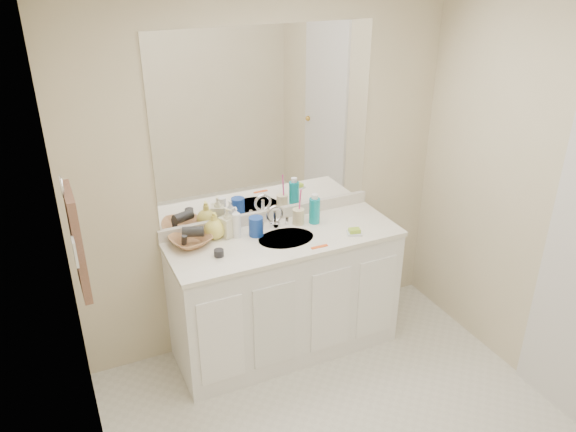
# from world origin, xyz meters

# --- Properties ---
(wall_back) EXTENTS (2.60, 0.02, 2.40)m
(wall_back) POSITION_xyz_m (0.00, 1.30, 1.20)
(wall_back) COLOR beige
(wall_back) RESTS_ON floor
(wall_left) EXTENTS (0.02, 2.60, 2.40)m
(wall_left) POSITION_xyz_m (-1.30, 0.00, 1.20)
(wall_left) COLOR beige
(wall_left) RESTS_ON floor
(wall_right) EXTENTS (0.02, 2.60, 2.40)m
(wall_right) POSITION_xyz_m (1.30, 0.00, 1.20)
(wall_right) COLOR beige
(wall_right) RESTS_ON floor
(vanity_cabinet) EXTENTS (1.50, 0.55, 0.85)m
(vanity_cabinet) POSITION_xyz_m (0.00, 1.02, 0.42)
(vanity_cabinet) COLOR white
(vanity_cabinet) RESTS_ON floor
(countertop) EXTENTS (1.52, 0.57, 0.03)m
(countertop) POSITION_xyz_m (0.00, 1.02, 0.86)
(countertop) COLOR white
(countertop) RESTS_ON vanity_cabinet
(backsplash) EXTENTS (1.52, 0.03, 0.08)m
(backsplash) POSITION_xyz_m (0.00, 1.29, 0.92)
(backsplash) COLOR beige
(backsplash) RESTS_ON countertop
(sink_basin) EXTENTS (0.37, 0.37, 0.02)m
(sink_basin) POSITION_xyz_m (0.00, 1.00, 0.87)
(sink_basin) COLOR beige
(sink_basin) RESTS_ON countertop
(faucet) EXTENTS (0.02, 0.02, 0.11)m
(faucet) POSITION_xyz_m (0.00, 1.18, 0.94)
(faucet) COLOR silver
(faucet) RESTS_ON countertop
(mirror) EXTENTS (1.48, 0.01, 1.20)m
(mirror) POSITION_xyz_m (0.00, 1.29, 1.56)
(mirror) COLOR white
(mirror) RESTS_ON wall_back
(blue_mug) EXTENTS (0.12, 0.12, 0.13)m
(blue_mug) POSITION_xyz_m (-0.16, 1.12, 0.94)
(blue_mug) COLOR navy
(blue_mug) RESTS_ON countertop
(tan_cup) EXTENTS (0.09, 0.09, 0.11)m
(tan_cup) POSITION_xyz_m (0.16, 1.16, 0.93)
(tan_cup) COLOR beige
(tan_cup) RESTS_ON countertop
(toothbrush) EXTENTS (0.01, 0.04, 0.21)m
(toothbrush) POSITION_xyz_m (0.17, 1.16, 1.03)
(toothbrush) COLOR #F13F95
(toothbrush) RESTS_ON tan_cup
(mouthwash_bottle) EXTENTS (0.09, 0.09, 0.18)m
(mouthwash_bottle) POSITION_xyz_m (0.27, 1.13, 0.97)
(mouthwash_bottle) COLOR #0D919D
(mouthwash_bottle) RESTS_ON countertop
(soap_dish) EXTENTS (0.12, 0.11, 0.01)m
(soap_dish) POSITION_xyz_m (0.43, 0.87, 0.89)
(soap_dish) COLOR silver
(soap_dish) RESTS_ON countertop
(green_soap) EXTENTS (0.08, 0.07, 0.03)m
(green_soap) POSITION_xyz_m (0.43, 0.87, 0.90)
(green_soap) COLOR #99C530
(green_soap) RESTS_ON soap_dish
(orange_comb) EXTENTS (0.11, 0.03, 0.00)m
(orange_comb) POSITION_xyz_m (0.14, 0.81, 0.88)
(orange_comb) COLOR #F15419
(orange_comb) RESTS_ON countertop
(dark_jar) EXTENTS (0.07, 0.07, 0.04)m
(dark_jar) POSITION_xyz_m (-0.47, 0.96, 0.90)
(dark_jar) COLOR black
(dark_jar) RESTS_ON countertop
(extra_white_bottle) EXTENTS (0.06, 0.06, 0.16)m
(extra_white_bottle) POSITION_xyz_m (-0.28, 1.15, 0.96)
(extra_white_bottle) COLOR white
(extra_white_bottle) RESTS_ON countertop
(soap_bottle_white) EXTENTS (0.07, 0.07, 0.17)m
(soap_bottle_white) POSITION_xyz_m (-0.25, 1.23, 0.96)
(soap_bottle_white) COLOR white
(soap_bottle_white) RESTS_ON countertop
(soap_bottle_cream) EXTENTS (0.11, 0.12, 0.20)m
(soap_bottle_cream) POSITION_xyz_m (-0.33, 1.19, 0.98)
(soap_bottle_cream) COLOR beige
(soap_bottle_cream) RESTS_ON countertop
(soap_bottle_yellow) EXTENTS (0.15, 0.15, 0.17)m
(soap_bottle_yellow) POSITION_xyz_m (-0.41, 1.20, 0.97)
(soap_bottle_yellow) COLOR #EADB5B
(soap_bottle_yellow) RESTS_ON countertop
(wicker_basket) EXTENTS (0.31, 0.31, 0.06)m
(wicker_basket) POSITION_xyz_m (-0.58, 1.17, 0.91)
(wicker_basket) COLOR #97643D
(wicker_basket) RESTS_ON countertop
(hair_dryer) EXTENTS (0.15, 0.11, 0.07)m
(hair_dryer) POSITION_xyz_m (-0.56, 1.17, 0.97)
(hair_dryer) COLOR black
(hair_dryer) RESTS_ON wicker_basket
(towel_ring) EXTENTS (0.01, 0.11, 0.11)m
(towel_ring) POSITION_xyz_m (-1.27, 0.77, 1.55)
(towel_ring) COLOR silver
(towel_ring) RESTS_ON wall_left
(hand_towel) EXTENTS (0.04, 0.32, 0.55)m
(hand_towel) POSITION_xyz_m (-1.25, 0.77, 1.25)
(hand_towel) COLOR brown
(hand_towel) RESTS_ON towel_ring
(switch_plate) EXTENTS (0.01, 0.08, 0.13)m
(switch_plate) POSITION_xyz_m (-1.27, 0.57, 1.30)
(switch_plate) COLOR silver
(switch_plate) RESTS_ON wall_left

